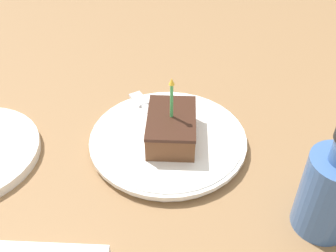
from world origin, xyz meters
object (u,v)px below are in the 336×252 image
(cake_slice, at_px, (171,127))
(plate, at_px, (168,140))
(bottle, at_px, (331,191))
(fork, at_px, (152,113))

(cake_slice, bearing_deg, plate, 149.23)
(bottle, bearing_deg, cake_slice, 145.21)
(plate, xyz_separation_m, cake_slice, (0.01, -0.00, 0.03))
(bottle, bearing_deg, fork, 139.81)
(plate, bearing_deg, fork, 118.22)
(plate, bearing_deg, cake_slice, -30.77)
(bottle, bearing_deg, plate, 145.31)
(plate, xyz_separation_m, bottle, (0.23, -0.16, 0.06))
(plate, height_order, cake_slice, cake_slice)
(cake_slice, bearing_deg, bottle, -34.79)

